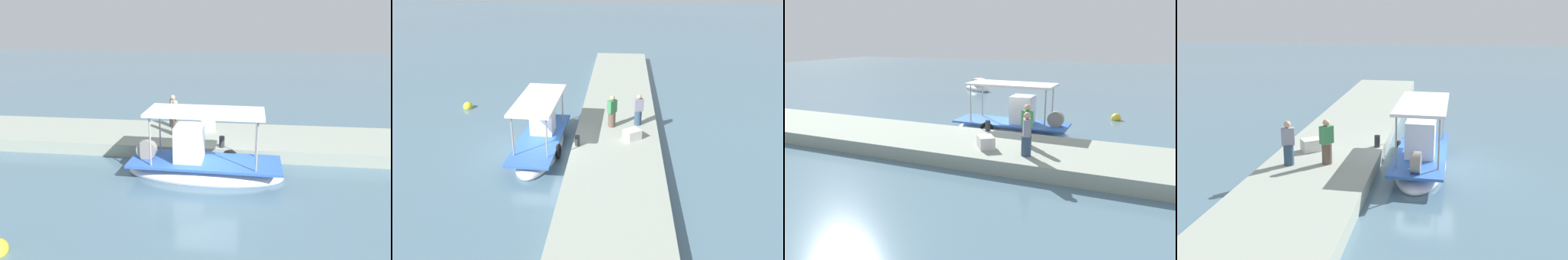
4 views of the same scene
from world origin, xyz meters
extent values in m
plane|color=slate|center=(0.00, 0.00, 0.00)|extent=(120.00, 120.00, 0.00)
cube|color=#969F92|center=(0.00, -3.95, 0.29)|extent=(36.00, 4.22, 0.58)
ellipsoid|color=white|center=(0.15, -0.18, 0.11)|extent=(6.26, 2.19, 0.92)
cube|color=#3261B9|center=(0.15, -0.18, 0.62)|extent=(6.01, 2.19, 0.10)
cube|color=white|center=(0.77, -0.20, 1.33)|extent=(1.13, 1.15, 1.53)
cylinder|color=gray|center=(2.16, 0.54, 1.58)|extent=(0.07, 0.07, 2.02)
cylinder|color=gray|center=(2.12, -1.01, 1.58)|extent=(0.07, 0.07, 2.02)
cylinder|color=gray|center=(-1.81, 0.64, 1.58)|extent=(0.07, 0.07, 2.02)
cylinder|color=gray|center=(-1.85, -0.90, 1.58)|extent=(0.07, 0.07, 2.02)
cube|color=white|center=(0.15, -0.18, 2.65)|extent=(4.52, 2.06, 0.12)
torus|color=black|center=(-0.81, -1.22, 0.42)|extent=(0.74, 0.20, 0.74)
cylinder|color=gray|center=(2.51, -0.24, 1.02)|extent=(0.81, 0.37, 0.80)
cylinder|color=brown|center=(1.95, -3.65, 0.98)|extent=(0.54, 0.54, 0.81)
cube|color=#3A834E|center=(1.95, -3.65, 1.72)|extent=(0.55, 0.52, 0.67)
sphere|color=tan|center=(1.95, -3.65, 2.19)|extent=(0.26, 0.26, 0.26)
cylinder|color=#2F4761|center=(2.31, -5.03, 0.98)|extent=(0.48, 0.48, 0.79)
cube|color=gray|center=(2.31, -5.03, 1.70)|extent=(0.40, 0.54, 0.66)
sphere|color=tan|center=(2.31, -5.03, 2.16)|extent=(0.26, 0.26, 0.26)
cylinder|color=#2D2D33|center=(-0.42, -2.09, 0.83)|extent=(0.24, 0.24, 0.51)
cube|color=silver|center=(0.52, -4.70, 0.83)|extent=(0.94, 0.97, 0.50)
sphere|color=yellow|center=(5.19, 5.52, 0.12)|extent=(0.59, 0.59, 0.59)
camera|label=1|loc=(-1.14, 13.21, 6.03)|focal=33.52mm
camera|label=2|loc=(-16.91, -4.06, 9.14)|focal=35.75mm
camera|label=3|loc=(5.69, -17.70, 5.00)|focal=32.71mm
camera|label=4|loc=(17.71, 0.70, 6.40)|focal=41.59mm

